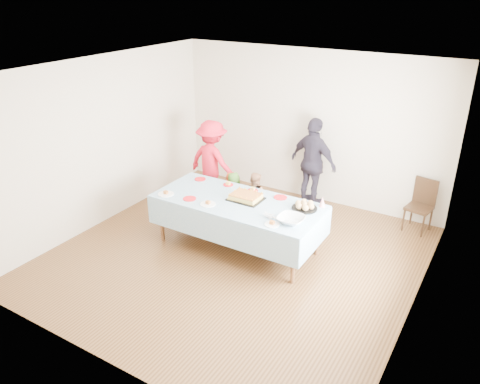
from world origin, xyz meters
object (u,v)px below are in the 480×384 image
at_px(party_table, 237,204).
at_px(adult_left, 212,161).
at_px(dining_chair, 422,202).
at_px(birthday_cake, 246,197).

relative_size(party_table, adult_left, 1.66).
distance_m(party_table, adult_left, 1.77).
height_order(dining_chair, adult_left, adult_left).
xyz_separation_m(birthday_cake, dining_chair, (2.15, 1.92, -0.34)).
height_order(party_table, dining_chair, dining_chair).
height_order(birthday_cake, adult_left, adult_left).
bearing_deg(adult_left, dining_chair, -161.88).
bearing_deg(party_table, birthday_cake, 49.99).
bearing_deg(party_table, dining_chair, 42.22).
relative_size(birthday_cake, dining_chair, 0.57).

